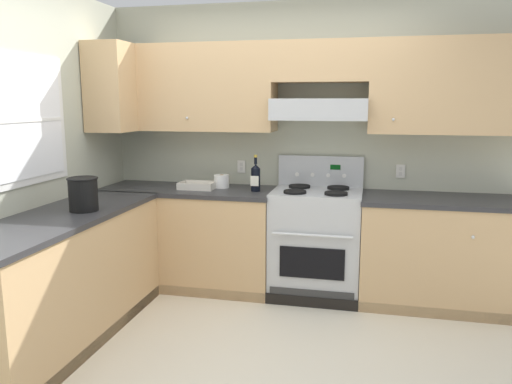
% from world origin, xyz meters
% --- Properties ---
extents(ground_plane, '(7.04, 7.04, 0.00)m').
position_xyz_m(ground_plane, '(0.00, 0.00, 0.00)').
color(ground_plane, beige).
extents(wall_back, '(4.68, 0.57, 2.55)m').
position_xyz_m(wall_back, '(0.41, 1.53, 1.48)').
color(wall_back, '#B7BAA3').
rests_on(wall_back, ground_plane).
extents(wall_left, '(0.47, 4.00, 2.55)m').
position_xyz_m(wall_left, '(-1.59, 0.23, 1.34)').
color(wall_left, '#B7BAA3').
rests_on(wall_left, ground_plane).
extents(counter_back_run, '(3.60, 0.65, 0.91)m').
position_xyz_m(counter_back_run, '(0.22, 1.24, 0.45)').
color(counter_back_run, tan).
rests_on(counter_back_run, ground_plane).
extents(counter_left_run, '(0.63, 1.91, 0.91)m').
position_xyz_m(counter_left_run, '(-1.24, -0.00, 0.45)').
color(counter_left_run, tan).
rests_on(counter_left_run, ground_plane).
extents(stove, '(0.76, 0.62, 1.20)m').
position_xyz_m(stove, '(0.40, 1.25, 0.48)').
color(stove, '#B7BABC').
rests_on(stove, ground_plane).
extents(wine_bottle, '(0.08, 0.08, 0.32)m').
position_xyz_m(wine_bottle, '(-0.13, 1.23, 1.03)').
color(wine_bottle, black).
rests_on(wine_bottle, counter_back_run).
extents(bowl, '(0.32, 0.21, 0.06)m').
position_xyz_m(bowl, '(-0.67, 1.23, 0.93)').
color(bowl, beige).
rests_on(bowl, counter_back_run).
extents(bucket, '(0.22, 0.22, 0.24)m').
position_xyz_m(bucket, '(-1.15, 0.18, 1.04)').
color(bucket, black).
rests_on(bucket, counter_left_run).
extents(paper_towel_roll, '(0.14, 0.14, 0.12)m').
position_xyz_m(paper_towel_roll, '(-0.47, 1.33, 0.97)').
color(paper_towel_roll, white).
rests_on(paper_towel_roll, counter_back_run).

